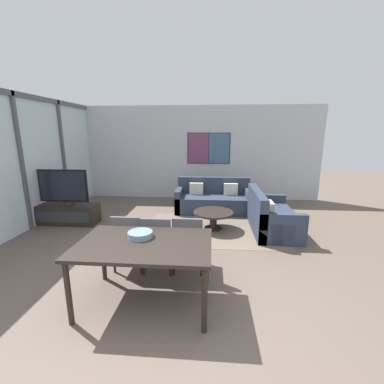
% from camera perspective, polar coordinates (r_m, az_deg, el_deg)
% --- Properties ---
extents(ground_plane, '(24.00, 24.00, 0.00)m').
position_cam_1_polar(ground_plane, '(2.84, -10.23, -32.41)').
color(ground_plane, brown).
extents(wall_back, '(7.59, 0.09, 2.80)m').
position_cam_1_polar(wall_back, '(7.90, 0.42, 8.66)').
color(wall_back, silver).
rests_on(wall_back, ground_plane).
extents(window_wall_left, '(0.07, 5.95, 2.80)m').
position_cam_1_polar(window_wall_left, '(6.25, -33.96, 6.44)').
color(window_wall_left, silver).
rests_on(window_wall_left, ground_plane).
extents(area_rug, '(2.85, 1.98, 0.01)m').
position_cam_1_polar(area_rug, '(5.58, 4.71, -8.12)').
color(area_rug, '#706051').
rests_on(area_rug, ground_plane).
extents(tv_console, '(1.41, 0.49, 0.44)m').
position_cam_1_polar(tv_console, '(6.49, -26.16, -4.38)').
color(tv_console, black).
rests_on(tv_console, ground_plane).
extents(television, '(1.11, 0.20, 0.79)m').
position_cam_1_polar(television, '(6.34, -26.71, 0.92)').
color(television, '#2D2D33').
rests_on(television, tv_console).
extents(sofa_main, '(1.92, 0.86, 0.85)m').
position_cam_1_polar(sofa_main, '(6.76, 4.75, -1.84)').
color(sofa_main, '#2D384C').
rests_on(sofa_main, ground_plane).
extents(sofa_side, '(0.86, 1.61, 0.85)m').
position_cam_1_polar(sofa_side, '(5.63, 16.72, -5.48)').
color(sofa_side, '#2D384C').
rests_on(sofa_side, ground_plane).
extents(coffee_table, '(0.84, 0.84, 0.39)m').
position_cam_1_polar(coffee_table, '(5.48, 4.77, -5.31)').
color(coffee_table, black).
rests_on(coffee_table, ground_plane).
extents(dining_table, '(1.55, 1.00, 0.78)m').
position_cam_1_polar(dining_table, '(3.11, -10.47, -12.22)').
color(dining_table, black).
rests_on(dining_table, ground_plane).
extents(dining_chair_left, '(0.46, 0.46, 0.87)m').
position_cam_1_polar(dining_chair_left, '(3.96, -13.79, -9.86)').
color(dining_chair_left, '#4C4C51').
rests_on(dining_chair_left, ground_plane).
extents(dining_chair_centre, '(0.46, 0.46, 0.87)m').
position_cam_1_polar(dining_chair_centre, '(3.82, -7.60, -10.50)').
color(dining_chair_centre, '#4C4C51').
rests_on(dining_chair_centre, ground_plane).
extents(dining_chair_right, '(0.46, 0.46, 0.87)m').
position_cam_1_polar(dining_chair_right, '(3.79, -0.86, -10.55)').
color(dining_chair_right, '#4C4C51').
rests_on(dining_chair_right, ground_plane).
extents(fruit_bowl, '(0.30, 0.30, 0.07)m').
position_cam_1_polar(fruit_bowl, '(3.21, -11.44, -9.14)').
color(fruit_bowl, slate).
rests_on(fruit_bowl, dining_table).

